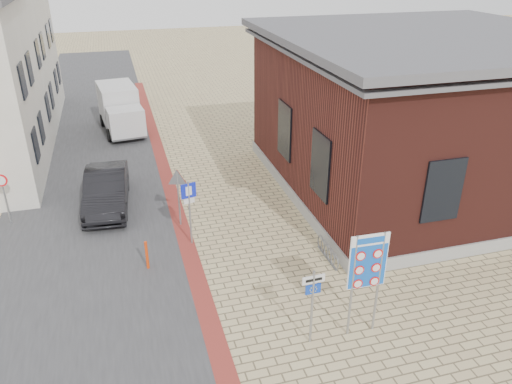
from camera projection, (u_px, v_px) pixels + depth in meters
ground at (275, 311)px, 15.10m from camera, size 120.00×120.00×0.00m
road_strip at (92, 153)px, 26.70m from camera, size 7.00×60.00×0.02m
curb_strip at (169, 183)px, 23.24m from camera, size 0.60×40.00×0.02m
brick_building at (423, 110)px, 21.81m from camera, size 13.00×13.00×6.80m
bike_rack at (328, 252)px, 17.53m from camera, size 0.08×1.80×0.60m
sedan at (106, 190)px, 20.86m from camera, size 1.99×4.88×1.57m
box_truck at (120, 109)px, 29.38m from camera, size 2.59×5.20×2.62m
border_sign at (368, 263)px, 13.29m from camera, size 1.10×0.09×3.22m
essen_sign at (313, 296)px, 13.25m from camera, size 0.64×0.07×2.36m
parking_sign at (189, 202)px, 17.78m from camera, size 0.55×0.17×2.54m
yield_sign at (178, 184)px, 19.00m from camera, size 0.81×0.31×2.36m
speed_sign at (4, 191)px, 19.30m from camera, size 0.50×0.07×2.14m
bollard at (147, 255)px, 16.86m from camera, size 0.12×0.12×1.07m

